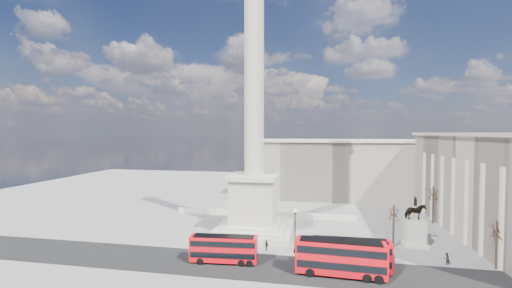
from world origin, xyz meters
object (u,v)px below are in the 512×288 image
at_px(red_bus_a, 224,249).
at_px(pedestrian_walking, 393,259).
at_px(pedestrian_standing, 447,258).
at_px(pedestrian_crossing, 267,245).
at_px(red_bus_c, 341,258).
at_px(red_bus_b, 350,254).
at_px(victorian_lamp, 295,227).
at_px(equestrian_statue, 415,229).
at_px(nelsons_column, 254,163).

xyz_separation_m(red_bus_a, pedestrian_walking, (23.48, 3.11, -1.09)).
height_order(pedestrian_standing, pedestrian_crossing, pedestrian_crossing).
relative_size(red_bus_c, pedestrian_crossing, 6.54).
distance_m(red_bus_b, pedestrian_crossing, 13.22).
bearing_deg(red_bus_b, pedestrian_walking, 22.55).
relative_size(red_bus_c, victorian_lamp, 1.68).
distance_m(red_bus_a, red_bus_b, 17.43).
height_order(red_bus_a, pedestrian_crossing, red_bus_a).
height_order(red_bus_b, victorian_lamp, victorian_lamp).
relative_size(red_bus_b, pedestrian_walking, 5.62).
distance_m(red_bus_a, victorian_lamp, 11.43).
bearing_deg(red_bus_a, pedestrian_crossing, 42.11).
height_order(victorian_lamp, equestrian_statue, equestrian_statue).
distance_m(victorian_lamp, pedestrian_standing, 21.58).
xyz_separation_m(red_bus_a, equestrian_statue, (28.96, 12.18, 0.77)).
xyz_separation_m(red_bus_c, pedestrian_walking, (7.44, 4.40, -1.48)).
relative_size(victorian_lamp, pedestrian_standing, 4.10).
height_order(red_bus_b, red_bus_c, red_bus_c).
xyz_separation_m(red_bus_c, pedestrian_crossing, (-10.73, 6.86, -1.55)).
height_order(red_bus_c, pedestrian_standing, red_bus_c).
relative_size(red_bus_b, equestrian_statue, 1.31).
height_order(red_bus_a, pedestrian_walking, red_bus_a).
distance_m(victorian_lamp, pedestrian_walking, 14.31).
bearing_deg(nelsons_column, pedestrian_walking, -27.72).
xyz_separation_m(nelsons_column, red_bus_c, (14.44, -15.90, -10.49)).
relative_size(victorian_lamp, equestrian_statue, 0.84).
bearing_deg(red_bus_a, red_bus_c, -8.88).
bearing_deg(nelsons_column, red_bus_b, -41.82).
relative_size(red_bus_b, victorian_lamp, 1.56).
height_order(red_bus_b, pedestrian_crossing, red_bus_b).
relative_size(red_bus_b, pedestrian_crossing, 6.06).
xyz_separation_m(nelsons_column, red_bus_a, (-1.59, -14.61, -10.88)).
xyz_separation_m(red_bus_b, equestrian_statue, (11.55, 11.73, 0.55)).
height_order(red_bus_c, pedestrian_crossing, red_bus_c).
distance_m(pedestrian_standing, pedestrian_crossing, 25.77).
distance_m(red_bus_c, pedestrian_standing, 16.42).
relative_size(nelsons_column, red_bus_b, 4.67).
distance_m(nelsons_column, red_bus_a, 18.28).
bearing_deg(equestrian_statue, pedestrian_walking, -121.14).
relative_size(red_bus_b, pedestrian_standing, 6.40).
height_order(nelsons_column, victorian_lamp, nelsons_column).
xyz_separation_m(pedestrian_walking, pedestrian_crossing, (-18.17, 2.47, -0.07)).
relative_size(equestrian_statue, pedestrian_crossing, 4.61).
relative_size(equestrian_statue, pedestrian_standing, 4.87).
distance_m(red_bus_a, pedestrian_standing, 31.52).
height_order(victorian_lamp, pedestrian_crossing, victorian_lamp).
xyz_separation_m(red_bus_b, red_bus_c, (-1.38, -1.74, 0.17)).
height_order(nelsons_column, pedestrian_crossing, nelsons_column).
bearing_deg(equestrian_statue, pedestrian_standing, -73.36).
bearing_deg(red_bus_b, victorian_lamp, 144.83).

